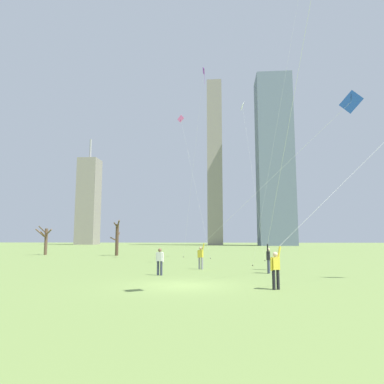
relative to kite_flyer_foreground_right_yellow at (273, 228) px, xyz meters
The scene contains 13 objects.
ground_plane 7.51m from the kite_flyer_foreground_right_yellow, 136.56° to the right, with size 400.00×400.00×0.00m, color olive.
kite_flyer_foreground_right_yellow is the anchor object (origin of this frame).
kite_flyer_far_back_blue 4.30m from the kite_flyer_foreground_right_yellow, 119.23° to the left, with size 11.27×3.08×12.10m.
kite_flyer_foreground_left_teal 5.46m from the kite_flyer_foreground_right_yellow, 70.27° to the right, with size 10.63×3.44×11.19m.
bystander_watching_nearby 7.17m from the kite_flyer_foreground_right_yellow, behind, with size 0.49×0.28×1.62m.
distant_kite_low_near_trees_pink 25.06m from the kite_flyer_foreground_right_yellow, 111.05° to the left, with size 4.12×1.82×17.46m.
distant_kite_drifting_right_white 23.24m from the kite_flyer_foreground_right_yellow, 91.23° to the left, with size 1.96×4.85×18.39m.
distant_kite_drifting_left_purple 23.34m from the kite_flyer_foreground_right_yellow, 107.63° to the left, with size 2.96×6.03×21.36m.
bare_tree_rightmost 37.87m from the kite_flyer_foreground_right_yellow, 136.47° to the left, with size 2.80×2.75×3.96m.
bare_tree_center 30.24m from the kite_flyer_foreground_right_yellow, 124.28° to the left, with size 1.61×2.95×4.66m.
skyline_mid_tower_left 104.90m from the kite_flyer_foreground_right_yellow, 81.33° to the left, with size 11.83×11.59×58.64m.
skyline_tall_tower 110.45m from the kite_flyer_foreground_right_yellow, 92.83° to the left, with size 5.38×7.33×60.50m.
skyline_short_annex 130.86m from the kite_flyer_foreground_right_yellow, 115.67° to the left, with size 7.67×8.22×42.88m.
Camera 1 is at (1.91, -17.31, 2.18)m, focal length 33.52 mm.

